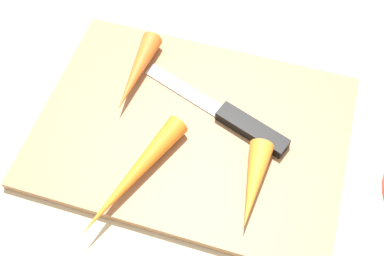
# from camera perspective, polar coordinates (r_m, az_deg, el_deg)

# --- Properties ---
(ground_plane) EXTENTS (1.40, 1.40, 0.00)m
(ground_plane) POSITION_cam_1_polar(r_m,az_deg,el_deg) (0.58, 0.00, -0.62)
(ground_plane) COLOR #C6B793
(cutting_board) EXTENTS (0.36, 0.26, 0.01)m
(cutting_board) POSITION_cam_1_polar(r_m,az_deg,el_deg) (0.58, 0.00, -0.31)
(cutting_board) COLOR #99704C
(cutting_board) RESTS_ON ground_plane
(knife) EXTENTS (0.19, 0.09, 0.01)m
(knife) POSITION_cam_1_polar(r_m,az_deg,el_deg) (0.57, 5.91, 0.49)
(knife) COLOR #B7B7BC
(knife) RESTS_ON cutting_board
(carrot_longest) EXTENTS (0.08, 0.16, 0.03)m
(carrot_longest) POSITION_cam_1_polar(r_m,az_deg,el_deg) (0.53, -6.93, -5.61)
(carrot_longest) COLOR orange
(carrot_longest) RESTS_ON cutting_board
(carrot_shortest) EXTENTS (0.03, 0.10, 0.03)m
(carrot_shortest) POSITION_cam_1_polar(r_m,az_deg,el_deg) (0.53, 7.19, -6.53)
(carrot_shortest) COLOR orange
(carrot_shortest) RESTS_ON cutting_board
(carrot_medium) EXTENTS (0.03, 0.12, 0.03)m
(carrot_medium) POSITION_cam_1_polar(r_m,az_deg,el_deg) (0.61, -6.54, 6.43)
(carrot_medium) COLOR orange
(carrot_medium) RESTS_ON cutting_board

